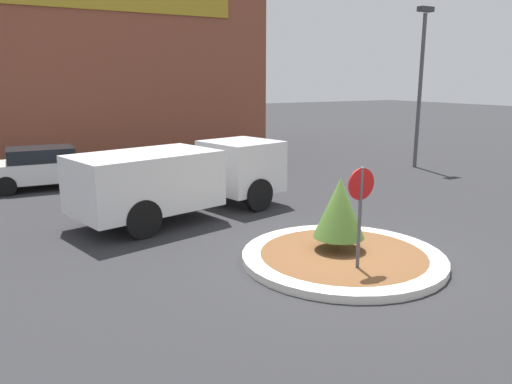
{
  "coord_description": "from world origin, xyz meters",
  "views": [
    {
      "loc": [
        -6.49,
        -7.71,
        3.74
      ],
      "look_at": [
        -0.91,
        2.09,
        1.18
      ],
      "focal_mm": 35.0,
      "sensor_mm": 36.0,
      "label": 1
    }
  ],
  "objects_px": {
    "parked_sedan_white": "(47,167)",
    "light_pole": "(421,76)",
    "stop_sign": "(360,203)",
    "utility_truck": "(182,176)"
  },
  "relations": [
    {
      "from": "parked_sedan_white",
      "to": "light_pole",
      "type": "distance_m",
      "value": 15.13
    },
    {
      "from": "stop_sign",
      "to": "light_pole",
      "type": "xyz_separation_m",
      "value": [
        10.33,
        8.2,
        2.4
      ]
    },
    {
      "from": "utility_truck",
      "to": "light_pole",
      "type": "xyz_separation_m",
      "value": [
        11.71,
        2.53,
        2.72
      ]
    },
    {
      "from": "parked_sedan_white",
      "to": "light_pole",
      "type": "relative_size",
      "value": 0.69
    },
    {
      "from": "stop_sign",
      "to": "parked_sedan_white",
      "type": "bearing_deg",
      "value": 109.37
    },
    {
      "from": "stop_sign",
      "to": "light_pole",
      "type": "distance_m",
      "value": 13.41
    },
    {
      "from": "stop_sign",
      "to": "utility_truck",
      "type": "relative_size",
      "value": 0.34
    },
    {
      "from": "utility_truck",
      "to": "parked_sedan_white",
      "type": "xyz_separation_m",
      "value": [
        -2.7,
        5.92,
        -0.41
      ]
    },
    {
      "from": "stop_sign",
      "to": "utility_truck",
      "type": "xyz_separation_m",
      "value": [
        -1.38,
        5.67,
        -0.32
      ]
    },
    {
      "from": "light_pole",
      "to": "parked_sedan_white",
      "type": "bearing_deg",
      "value": 166.75
    }
  ]
}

